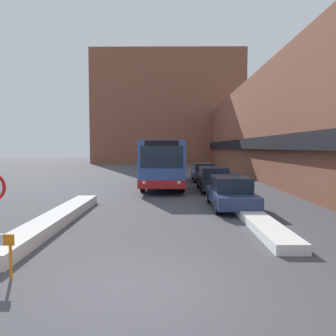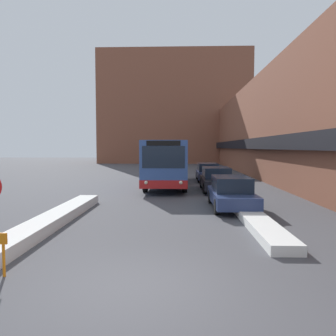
# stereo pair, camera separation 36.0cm
# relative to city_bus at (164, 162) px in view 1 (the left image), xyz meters

# --- Properties ---
(ground_plane) EXTENTS (160.00, 160.00, 0.00)m
(ground_plane) POSITION_rel_city_bus_xyz_m (-0.00, -17.13, -1.72)
(ground_plane) COLOR #47474C
(building_row_right) EXTENTS (5.50, 60.00, 8.96)m
(building_row_right) POSITION_rel_city_bus_xyz_m (9.97, 6.87, 2.75)
(building_row_right) COLOR brown
(building_row_right) RESTS_ON ground_plane
(building_backdrop_far) EXTENTS (26.00, 8.00, 19.15)m
(building_backdrop_far) POSITION_rel_city_bus_xyz_m (-0.00, 35.13, 7.86)
(building_backdrop_far) COLOR brown
(building_backdrop_far) RESTS_ON ground_plane
(snow_bank_left) EXTENTS (0.90, 8.99, 0.37)m
(snow_bank_left) POSITION_rel_city_bus_xyz_m (-3.60, -11.80, -1.53)
(snow_bank_left) COLOR silver
(snow_bank_left) RESTS_ON ground_plane
(snow_bank_right) EXTENTS (0.90, 9.44, 0.29)m
(snow_bank_right) POSITION_rel_city_bus_xyz_m (3.60, -10.45, -1.57)
(snow_bank_right) COLOR silver
(snow_bank_right) RESTS_ON ground_plane
(city_bus) EXTENTS (2.69, 11.03, 3.14)m
(city_bus) POSITION_rel_city_bus_xyz_m (0.00, 0.00, 0.00)
(city_bus) COLOR #335193
(city_bus) RESTS_ON ground_plane
(parked_car_front) EXTENTS (1.79, 4.32, 1.43)m
(parked_car_front) POSITION_rel_city_bus_xyz_m (3.20, -8.64, -1.00)
(parked_car_front) COLOR navy
(parked_car_front) RESTS_ON ground_plane
(parked_car_middle) EXTENTS (1.84, 4.82, 1.48)m
(parked_car_middle) POSITION_rel_city_bus_xyz_m (3.20, -2.59, -0.97)
(parked_car_middle) COLOR black
(parked_car_middle) RESTS_ON ground_plane
(parked_car_back) EXTENTS (1.80, 4.46, 1.44)m
(parked_car_back) POSITION_rel_city_bus_xyz_m (3.20, 3.43, -1.00)
(parked_car_back) COLOR navy
(parked_car_back) RESTS_ON ground_plane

